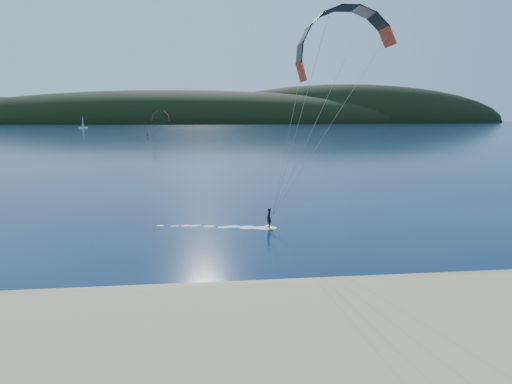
% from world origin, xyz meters
% --- Properties ---
extents(ground, '(1800.00, 1800.00, 0.00)m').
position_xyz_m(ground, '(0.00, 0.00, 0.00)').
color(ground, '#071439').
rests_on(ground, ground).
extents(wet_sand, '(220.00, 2.50, 0.10)m').
position_xyz_m(wet_sand, '(0.00, 4.50, 0.05)').
color(wet_sand, '#978458').
rests_on(wet_sand, ground).
extents(headland, '(1200.00, 310.00, 140.00)m').
position_xyz_m(headland, '(0.63, 745.28, 0.00)').
color(headland, black).
rests_on(headland, ground).
extents(kitesurfer_near, '(20.31, 7.54, 18.19)m').
position_xyz_m(kitesurfer_near, '(8.75, 14.19, 14.33)').
color(kitesurfer_near, '#C9DB19').
rests_on(kitesurfer_near, ground).
extents(kitesurfer_far, '(12.30, 6.59, 11.92)m').
position_xyz_m(kitesurfer_far, '(-26.50, 199.40, 9.10)').
color(kitesurfer_far, '#C9DB19').
rests_on(kitesurfer_far, ground).
extents(sailboat, '(7.93, 5.01, 11.12)m').
position_xyz_m(sailboat, '(-120.36, 393.29, 0.82)').
color(sailboat, white).
rests_on(sailboat, ground).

